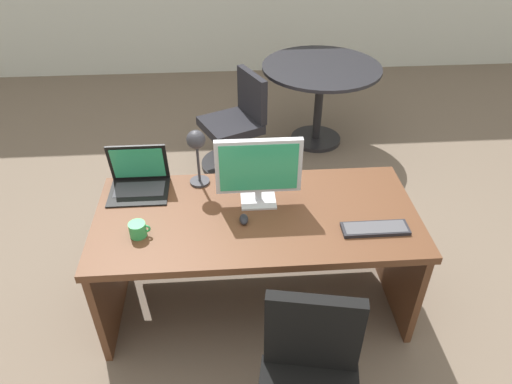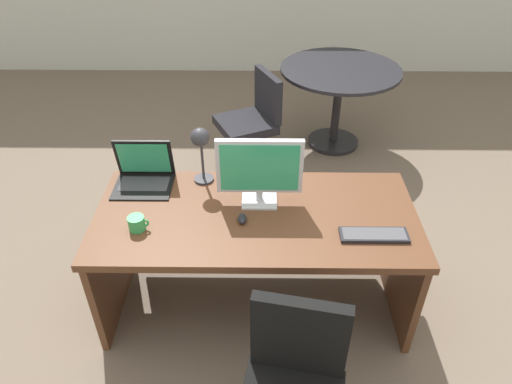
{
  "view_description": "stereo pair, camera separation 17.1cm",
  "coord_description": "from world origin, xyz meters",
  "px_view_note": "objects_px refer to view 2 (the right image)",
  "views": [
    {
      "loc": [
        -0.15,
        -2.04,
        2.41
      ],
      "look_at": [
        0.0,
        0.04,
        0.87
      ],
      "focal_mm": 33.02,
      "sensor_mm": 36.0,
      "label": 1
    },
    {
      "loc": [
        0.02,
        -2.04,
        2.41
      ],
      "look_at": [
        0.0,
        0.04,
        0.87
      ],
      "focal_mm": 33.02,
      "sensor_mm": 36.0,
      "label": 2
    }
  ],
  "objects_px": {
    "desk": "(256,234)",
    "monitor": "(260,169)",
    "laptop": "(144,170)",
    "meeting_table": "(339,88)",
    "mouse": "(242,218)",
    "coffee_mug": "(137,223)",
    "keyboard": "(374,235)",
    "desk_lamp": "(201,144)",
    "meeting_chair_near": "(251,130)"
  },
  "relations": [
    {
      "from": "keyboard",
      "to": "coffee_mug",
      "type": "relative_size",
      "value": 3.16
    },
    {
      "from": "mouse",
      "to": "desk_lamp",
      "type": "height_order",
      "value": "desk_lamp"
    },
    {
      "from": "mouse",
      "to": "meeting_table",
      "type": "height_order",
      "value": "mouse"
    },
    {
      "from": "mouse",
      "to": "meeting_chair_near",
      "type": "distance_m",
      "value": 1.8
    },
    {
      "from": "laptop",
      "to": "mouse",
      "type": "height_order",
      "value": "laptop"
    },
    {
      "from": "desk_lamp",
      "to": "meeting_chair_near",
      "type": "distance_m",
      "value": 1.56
    },
    {
      "from": "meeting_table",
      "to": "desk_lamp",
      "type": "bearing_deg",
      "value": -121.34
    },
    {
      "from": "meeting_table",
      "to": "mouse",
      "type": "bearing_deg",
      "value": -111.15
    },
    {
      "from": "meeting_table",
      "to": "meeting_chair_near",
      "type": "bearing_deg",
      "value": -154.97
    },
    {
      "from": "mouse",
      "to": "coffee_mug",
      "type": "xyz_separation_m",
      "value": [
        -0.56,
        -0.07,
        0.02
      ]
    },
    {
      "from": "laptop",
      "to": "mouse",
      "type": "xyz_separation_m",
      "value": [
        0.61,
        -0.38,
        -0.06
      ]
    },
    {
      "from": "desk",
      "to": "monitor",
      "type": "height_order",
      "value": "monitor"
    },
    {
      "from": "monitor",
      "to": "desk",
      "type": "bearing_deg",
      "value": -106.78
    },
    {
      "from": "monitor",
      "to": "laptop",
      "type": "bearing_deg",
      "value": 163.78
    },
    {
      "from": "desk",
      "to": "keyboard",
      "type": "xyz_separation_m",
      "value": [
        0.62,
        -0.23,
        0.21
      ]
    },
    {
      "from": "desk",
      "to": "meeting_chair_near",
      "type": "height_order",
      "value": "meeting_chair_near"
    },
    {
      "from": "coffee_mug",
      "to": "monitor",
      "type": "bearing_deg",
      "value": 20.65
    },
    {
      "from": "monitor",
      "to": "desk_lamp",
      "type": "bearing_deg",
      "value": 150.4
    },
    {
      "from": "laptop",
      "to": "desk_lamp",
      "type": "relative_size",
      "value": 0.93
    },
    {
      "from": "coffee_mug",
      "to": "meeting_table",
      "type": "relative_size",
      "value": 0.1
    },
    {
      "from": "keyboard",
      "to": "mouse",
      "type": "bearing_deg",
      "value": 170.34
    },
    {
      "from": "desk",
      "to": "coffee_mug",
      "type": "distance_m",
      "value": 0.7
    },
    {
      "from": "laptop",
      "to": "desk_lamp",
      "type": "height_order",
      "value": "desk_lamp"
    },
    {
      "from": "desk",
      "to": "laptop",
      "type": "bearing_deg",
      "value": 158.69
    },
    {
      "from": "monitor",
      "to": "meeting_chair_near",
      "type": "relative_size",
      "value": 0.55
    },
    {
      "from": "mouse",
      "to": "desk_lamp",
      "type": "relative_size",
      "value": 0.23
    },
    {
      "from": "keyboard",
      "to": "desk_lamp",
      "type": "relative_size",
      "value": 0.96
    },
    {
      "from": "meeting_chair_near",
      "to": "mouse",
      "type": "bearing_deg",
      "value": -90.44
    },
    {
      "from": "mouse",
      "to": "coffee_mug",
      "type": "relative_size",
      "value": 0.75
    },
    {
      "from": "keyboard",
      "to": "meeting_table",
      "type": "height_order",
      "value": "meeting_table"
    },
    {
      "from": "meeting_table",
      "to": "meeting_chair_near",
      "type": "height_order",
      "value": "meeting_chair_near"
    },
    {
      "from": "laptop",
      "to": "coffee_mug",
      "type": "distance_m",
      "value": 0.45
    },
    {
      "from": "monitor",
      "to": "desk_lamp",
      "type": "relative_size",
      "value": 1.28
    },
    {
      "from": "desk",
      "to": "monitor",
      "type": "bearing_deg",
      "value": 73.22
    },
    {
      "from": "laptop",
      "to": "meeting_chair_near",
      "type": "bearing_deg",
      "value": 65.73
    },
    {
      "from": "desk",
      "to": "monitor",
      "type": "distance_m",
      "value": 0.43
    },
    {
      "from": "meeting_table",
      "to": "coffee_mug",
      "type": "bearing_deg",
      "value": -122.12
    },
    {
      "from": "monitor",
      "to": "meeting_chair_near",
      "type": "xyz_separation_m",
      "value": [
        -0.08,
        1.58,
        -0.63
      ]
    },
    {
      "from": "desk",
      "to": "mouse",
      "type": "xyz_separation_m",
      "value": [
        -0.07,
        -0.11,
        0.21
      ]
    },
    {
      "from": "mouse",
      "to": "meeting_table",
      "type": "bearing_deg",
      "value": 68.85
    },
    {
      "from": "desk_lamp",
      "to": "coffee_mug",
      "type": "distance_m",
      "value": 0.58
    },
    {
      "from": "laptop",
      "to": "mouse",
      "type": "bearing_deg",
      "value": -31.88
    },
    {
      "from": "monitor",
      "to": "keyboard",
      "type": "xyz_separation_m",
      "value": [
        0.6,
        -0.29,
        -0.22
      ]
    },
    {
      "from": "laptop",
      "to": "meeting_table",
      "type": "bearing_deg",
      "value": 50.79
    },
    {
      "from": "keyboard",
      "to": "desk",
      "type": "bearing_deg",
      "value": 159.7
    },
    {
      "from": "monitor",
      "to": "laptop",
      "type": "xyz_separation_m",
      "value": [
        -0.7,
        0.2,
        -0.15
      ]
    },
    {
      "from": "keyboard",
      "to": "desk_lamp",
      "type": "xyz_separation_m",
      "value": [
        -0.94,
        0.49,
        0.26
      ]
    },
    {
      "from": "monitor",
      "to": "meeting_chair_near",
      "type": "bearing_deg",
      "value": 92.89
    },
    {
      "from": "keyboard",
      "to": "mouse",
      "type": "height_order",
      "value": "mouse"
    },
    {
      "from": "desk_lamp",
      "to": "meeting_chair_near",
      "type": "bearing_deg",
      "value": 79.26
    }
  ]
}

